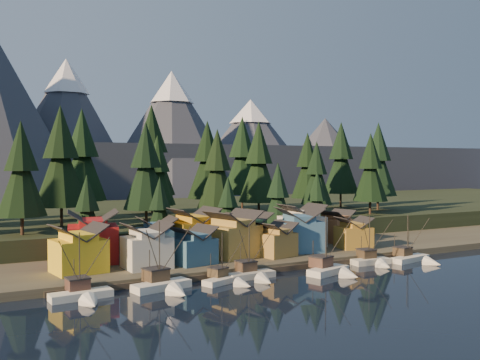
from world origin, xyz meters
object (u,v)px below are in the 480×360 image
boat_5 (374,254)px  boat_6 (415,253)px  boat_2 (228,273)px  house_front_1 (147,244)px  boat_1 (165,276)px  boat_4 (333,262)px  boat_3 (254,267)px  house_front_0 (79,247)px  house_back_1 (157,236)px  house_back_0 (93,235)px  boat_0 (83,286)px

boat_5 → boat_6: size_ratio=0.98×
boat_2 → house_front_1: bearing=108.7°
boat_1 → boat_4: 32.80m
boat_2 → boat_5: boat_5 is taller
boat_3 → boat_5: (28.93, 0.29, 0.07)m
boat_3 → house_front_0: size_ratio=1.14×
house_back_1 → house_back_0: bearing=-176.0°
house_front_0 → house_back_0: 9.44m
boat_1 → house_back_1: bearing=62.6°
boat_0 → boat_2: (25.11, -0.42, -0.38)m
house_front_1 → boat_4: bearing=-29.1°
boat_4 → boat_5: boat_4 is taller
boat_0 → house_front_1: 19.60m
boat_5 → house_back_1: (-40.03, 21.78, 3.67)m
boat_6 → boat_5: bearing=159.2°
boat_1 → house_back_1: boat_1 is taller
boat_3 → boat_4: boat_4 is taller
boat_0 → boat_5: boat_0 is taller
house_front_0 → house_back_1: 19.43m
boat_0 → boat_5: (59.79, 0.93, 0.03)m
boat_1 → house_back_1: 24.01m
boat_5 → boat_0: bearing=-175.4°
house_front_1 → boat_0: bearing=-141.0°
house_front_1 → house_front_0: bearing=169.2°
boat_4 → boat_6: boat_4 is taller
boat_0 → boat_6: 69.68m
house_back_1 → boat_4: bearing=-39.7°
boat_4 → house_front_0: boat_4 is taller
house_front_1 → house_back_1: (5.38, 9.94, -0.03)m
boat_3 → boat_5: boat_3 is taller
boat_5 → house_back_1: size_ratio=1.34×
boat_1 → boat_2: bearing=-13.0°
boat_2 → boat_3: boat_3 is taller
house_front_0 → house_front_1: 12.37m
boat_2 → house_front_1: 17.50m
boat_4 → house_front_0: (-43.93, 17.56, 3.58)m
boat_0 → boat_1: bearing=-6.2°
house_back_0 → boat_0: bearing=-95.7°
boat_1 → house_front_1: (0.99, 12.96, 3.44)m
boat_4 → house_front_1: boat_4 is taller
boat_2 → boat_3: (5.74, 1.07, 0.34)m
boat_3 → house_back_1: 24.99m
boat_4 → house_back_0: house_back_0 is taller
house_back_1 → boat_2: bearing=-72.3°
boat_4 → boat_5: 14.28m
house_back_1 → house_front_0: bearing=-150.4°
boat_6 → boat_2: bearing=168.7°
house_front_0 → boat_3: bearing=-35.5°
boat_3 → house_back_0: (-24.36, 22.23, 4.76)m
boat_1 → boat_6: boat_1 is taller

